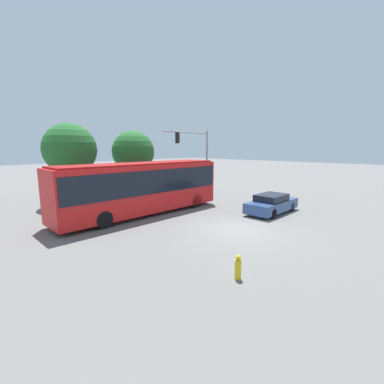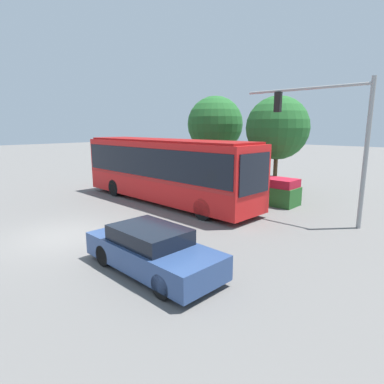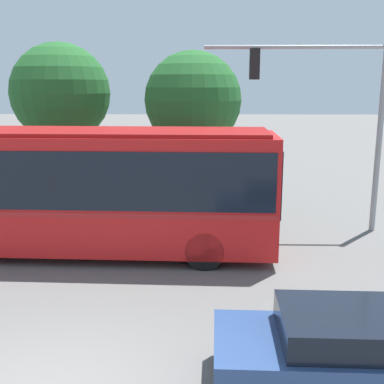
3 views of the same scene
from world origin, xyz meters
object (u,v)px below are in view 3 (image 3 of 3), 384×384
object	(u,v)px
street_tree_left	(61,94)
traffic_light_pole	(337,104)
street_tree_centre	(193,100)
city_bus	(63,184)
sedan_foreground	(357,353)

from	to	relation	value
street_tree_left	traffic_light_pole	bearing A→B (deg)	-23.97
street_tree_centre	city_bus	bearing A→B (deg)	-120.43
city_bus	street_tree_centre	xyz separation A→B (m)	(3.47, 5.90, 2.07)
city_bus	street_tree_centre	distance (m)	7.15
sedan_foreground	street_tree_left	bearing A→B (deg)	123.88
city_bus	street_tree_left	distance (m)	7.20
city_bus	traffic_light_pole	xyz separation A→B (m)	(7.97, 2.21, 2.09)
city_bus	traffic_light_pole	world-z (taller)	traffic_light_pole
city_bus	sedan_foreground	world-z (taller)	city_bus
sedan_foreground	street_tree_left	xyz separation A→B (m)	(-8.01, 12.74, 3.64)
traffic_light_pole	street_tree_left	distance (m)	10.72
traffic_light_pole	street_tree_centre	distance (m)	5.82
city_bus	traffic_light_pole	size ratio (longest dim) A/B	1.96
city_bus	street_tree_left	world-z (taller)	street_tree_left
sedan_foreground	street_tree_centre	distance (m)	12.83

